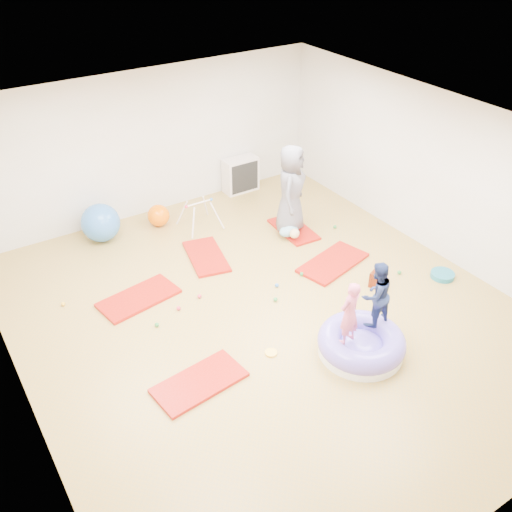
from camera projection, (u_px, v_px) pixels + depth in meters
room at (268, 236)px, 7.92m from camera, size 7.01×8.01×2.81m
gym_mat_front_left at (199, 382)px, 7.46m from camera, size 1.27×0.73×0.05m
gym_mat_mid_left at (139, 298)px, 8.99m from camera, size 1.32×0.81×0.05m
gym_mat_center_back at (206, 256)px, 9.99m from camera, size 0.83×1.26×0.05m
gym_mat_right at (333, 263)px, 9.82m from camera, size 1.40×0.93×0.05m
gym_mat_rear_right at (293, 229)px, 10.78m from camera, size 0.61×1.11×0.05m
inflatable_cushion at (361, 344)px, 7.91m from camera, size 1.22×1.22×0.39m
child_pink at (350, 310)px, 7.44m from camera, size 0.38×0.29×0.95m
child_navy at (376, 292)px, 7.74m from camera, size 0.49×0.39×1.00m
adult_caregiver at (291, 189)px, 10.28m from camera, size 0.96×0.95×1.67m
infant at (290, 231)px, 10.45m from camera, size 0.39×0.39×0.23m
ball_pit_balls at (261, 284)px, 9.29m from camera, size 5.14×2.28×0.07m
exercise_ball_blue at (101, 223)px, 10.33m from camera, size 0.70×0.70×0.70m
exercise_ball_orange at (159, 215)px, 10.85m from camera, size 0.42×0.42×0.42m
infant_play_gym at (199, 211)px, 10.69m from camera, size 0.71×0.67×0.54m
cube_shelf at (241, 175)px, 12.00m from camera, size 0.73×0.36×0.73m
balance_disc at (442, 275)px, 9.48m from camera, size 0.39×0.39×0.09m
backpack at (376, 279)px, 9.24m from camera, size 0.27×0.22×0.27m
yellow_toy at (271, 353)px, 7.95m from camera, size 0.18×0.18×0.03m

